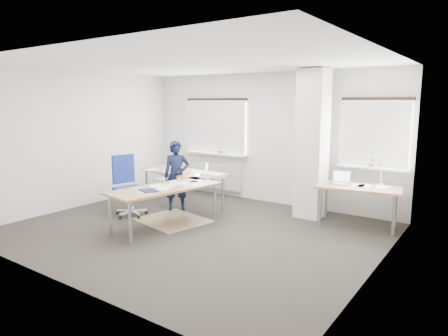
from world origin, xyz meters
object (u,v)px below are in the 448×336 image
Objects in this scene: desk_side at (359,189)px; task_chair at (130,199)px; person at (177,176)px; desk_main at (177,181)px.

desk_side is 4.26m from task_chair.
desk_side is 1.05× the size of person.
person reaches higher than desk_main.
desk_side is at bearing 39.66° from task_chair.
desk_main is 1.99× the size of desk_side.
task_chair is 0.83× the size of person.
task_chair is 1.03m from person.
task_chair is at bearing -135.99° from desk_main.
task_chair reaches higher than desk_main.
person is at bearing 141.68° from desk_main.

